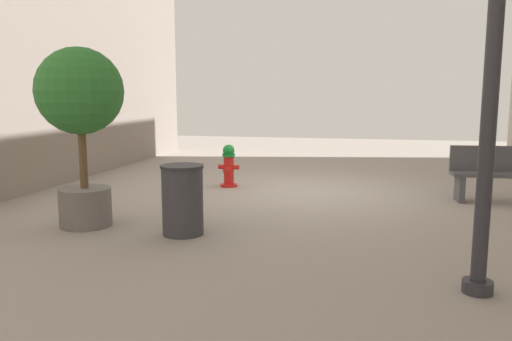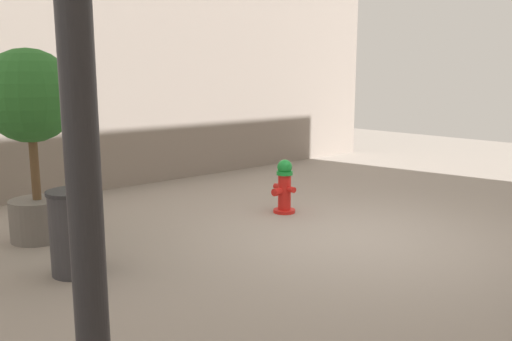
{
  "view_description": "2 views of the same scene",
  "coord_description": "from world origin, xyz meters",
  "views": [
    {
      "loc": [
        -1.04,
        9.52,
        1.85
      ],
      "look_at": [
        0.72,
        1.36,
        0.58
      ],
      "focal_mm": 35.77,
      "sensor_mm": 36.0,
      "label": 1
    },
    {
      "loc": [
        -4.09,
        5.49,
        2.13
      ],
      "look_at": [
        0.87,
        1.07,
        0.92
      ],
      "focal_mm": 36.85,
      "sensor_mm": 36.0,
      "label": 2
    }
  ],
  "objects": [
    {
      "name": "trash_bin",
      "position": [
        1.29,
        3.31,
        0.46
      ],
      "size": [
        0.57,
        0.57,
        0.93
      ],
      "color": "#38383D",
      "rests_on": "ground_plane"
    },
    {
      "name": "ground_plane",
      "position": [
        0.0,
        0.0,
        0.0
      ],
      "size": [
        23.4,
        23.4,
        0.0
      ],
      "primitive_type": "plane",
      "color": "gray"
    },
    {
      "name": "street_lamp",
      "position": [
        -2.11,
        4.64,
        2.39
      ],
      "size": [
        0.36,
        0.36,
        3.85
      ],
      "color": "#2D2D33",
      "rests_on": "ground_plane"
    },
    {
      "name": "planter_tree",
      "position": [
        2.78,
        3.19,
        1.65
      ],
      "size": [
        1.18,
        1.18,
        2.47
      ],
      "color": "slate",
      "rests_on": "ground_plane"
    },
    {
      "name": "fire_hydrant",
      "position": [
        1.61,
        -0.18,
        0.42
      ],
      "size": [
        0.42,
        0.4,
        0.84
      ],
      "color": "red",
      "rests_on": "ground_plane"
    }
  ]
}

